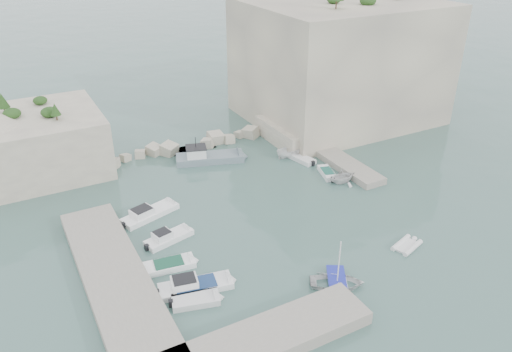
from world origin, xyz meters
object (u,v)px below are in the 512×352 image
motorboat_d (196,289)px  tender_east_d (291,157)px  tender_east_c (300,160)px  work_boat (210,161)px  motorboat_a (150,216)px  tender_east_b (327,175)px  tender_east_a (342,182)px  motorboat_e (196,303)px  motorboat_c (169,268)px  inflatable_dinghy (407,247)px  rowboat (337,286)px  motorboat_b (169,240)px

motorboat_d → tender_east_d: (20.52, 18.05, 0.00)m
motorboat_d → tender_east_d: bearing=52.3°
tender_east_c → work_boat: 11.43m
motorboat_a → tender_east_c: 21.23m
motorboat_a → tender_east_b: bearing=-20.9°
tender_east_a → tender_east_c: (-1.05, 7.34, 0.00)m
motorboat_d → tender_east_a: 23.93m
motorboat_d → tender_east_c: motorboat_d is taller
motorboat_e → work_boat: work_boat is taller
motorboat_c → tender_east_d: (21.54, 14.31, 0.00)m
inflatable_dinghy → tender_east_a: bearing=61.8°
tender_east_a → inflatable_dinghy: bearing=170.0°
tender_east_d → work_boat: 10.42m
motorboat_e → tender_east_d: 28.85m
rowboat → tender_east_b: bearing=-2.5°
inflatable_dinghy → work_boat: (-8.86, 25.67, 0.00)m
motorboat_e → tender_east_a: (22.70, 10.85, 0.00)m
tender_east_d → tender_east_a: bearing=-169.1°
motorboat_b → motorboat_d: same height
tender_east_b → motorboat_c: bearing=125.2°
tender_east_a → rowboat: bearing=142.0°
motorboat_e → tender_east_d: (21.17, 19.60, 0.00)m
motorboat_c → tender_east_a: 23.74m
tender_east_c → tender_east_a: bearing=175.6°
motorboat_d → work_boat: size_ratio=0.73×
rowboat → tender_east_d: size_ratio=1.08×
motorboat_d → tender_east_c: (21.00, 16.63, 0.00)m
work_boat → inflatable_dinghy: bearing=-53.2°
inflatable_dinghy → tender_east_d: 21.93m
motorboat_c → motorboat_d: (1.03, -3.74, 0.00)m
rowboat → motorboat_b: bearing=68.8°
inflatable_dinghy → work_boat: bearing=91.1°
inflatable_dinghy → tender_east_c: bearing=68.3°
motorboat_a → motorboat_d: size_ratio=1.00×
rowboat → tender_east_c: bearing=5.2°
inflatable_dinghy → tender_east_d: bearing=69.8°
tender_east_c → work_boat: size_ratio=0.51×
motorboat_c → tender_east_c: (22.02, 12.89, 0.00)m
motorboat_e → inflatable_dinghy: (20.31, -2.31, 0.00)m
motorboat_d → inflatable_dinghy: 20.03m
motorboat_c → tender_east_d: tender_east_d is taller
rowboat → inflatable_dinghy: bearing=-50.7°
tender_east_a → tender_east_b: (-0.44, 2.35, 0.00)m
tender_east_d → motorboat_b: bearing=118.1°
motorboat_d → work_boat: work_boat is taller
rowboat → work_boat: size_ratio=0.49×
motorboat_a → rowboat: 20.84m
tender_east_b → tender_east_c: same height
motorboat_b → work_boat: work_boat is taller
inflatable_dinghy → work_boat: size_ratio=0.35×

